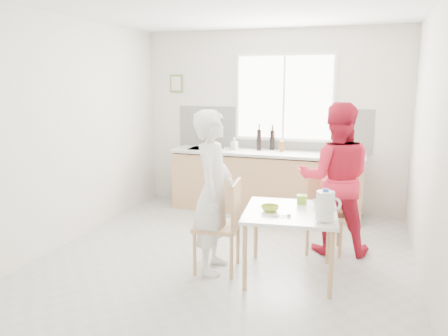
# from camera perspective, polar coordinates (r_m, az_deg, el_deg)

# --- Properties ---
(ground) EXTENTS (4.50, 4.50, 0.00)m
(ground) POSITION_cam_1_polar(r_m,az_deg,el_deg) (4.92, 0.07, -12.05)
(ground) COLOR #B7B7B2
(ground) RESTS_ON ground
(room_shell) EXTENTS (4.50, 4.50, 4.50)m
(room_shell) POSITION_cam_1_polar(r_m,az_deg,el_deg) (4.52, 0.07, 7.43)
(room_shell) COLOR silver
(room_shell) RESTS_ON ground
(window) EXTENTS (1.50, 0.06, 1.30)m
(window) POSITION_cam_1_polar(r_m,az_deg,el_deg) (6.63, 7.86, 9.10)
(window) COLOR white
(window) RESTS_ON room_shell
(backsplash) EXTENTS (3.00, 0.02, 0.65)m
(backsplash) POSITION_cam_1_polar(r_m,az_deg,el_deg) (6.72, 6.09, 5.10)
(backsplash) COLOR white
(backsplash) RESTS_ON room_shell
(picture_frame) EXTENTS (0.22, 0.03, 0.28)m
(picture_frame) POSITION_cam_1_polar(r_m,az_deg,el_deg) (7.16, -6.25, 10.91)
(picture_frame) COLOR #54843C
(picture_frame) RESTS_ON room_shell
(kitchen_counter) EXTENTS (2.84, 0.64, 1.37)m
(kitchen_counter) POSITION_cam_1_polar(r_m,az_deg,el_deg) (6.58, 5.36, -2.16)
(kitchen_counter) COLOR tan
(kitchen_counter) RESTS_ON ground
(dining_table) EXTENTS (0.99, 0.99, 0.69)m
(dining_table) POSITION_cam_1_polar(r_m,az_deg,el_deg) (4.41, 8.68, -6.42)
(dining_table) COLOR white
(dining_table) RESTS_ON ground
(chair_left) EXTENTS (0.49, 0.49, 0.96)m
(chair_left) POSITION_cam_1_polar(r_m,az_deg,el_deg) (4.52, -0.03, -7.06)
(chair_left) COLOR tan
(chair_left) RESTS_ON ground
(chair_far) EXTENTS (0.47, 0.47, 0.91)m
(chair_far) POSITION_cam_1_polar(r_m,az_deg,el_deg) (5.22, 12.99, -5.08)
(chair_far) COLOR tan
(chair_far) RESTS_ON ground
(person_white) EXTENTS (0.47, 0.65, 1.68)m
(person_white) POSITION_cam_1_polar(r_m,az_deg,el_deg) (4.45, -1.38, -3.18)
(person_white) COLOR white
(person_white) RESTS_ON ground
(person_red) EXTENTS (0.91, 0.74, 1.72)m
(person_red) POSITION_cam_1_polar(r_m,az_deg,el_deg) (5.10, 14.32, -1.38)
(person_red) COLOR red
(person_red) RESTS_ON ground
(bowl_green) EXTENTS (0.20, 0.20, 0.06)m
(bowl_green) POSITION_cam_1_polar(r_m,az_deg,el_deg) (4.35, 6.04, -5.25)
(bowl_green) COLOR #9EBD2B
(bowl_green) RESTS_ON dining_table
(bowl_white) EXTENTS (0.21, 0.21, 0.05)m
(bowl_white) POSITION_cam_1_polar(r_m,az_deg,el_deg) (4.62, 12.61, -4.52)
(bowl_white) COLOR silver
(bowl_white) RESTS_ON dining_table
(milk_jug) EXTENTS (0.23, 0.16, 0.29)m
(milk_jug) POSITION_cam_1_polar(r_m,az_deg,el_deg) (4.07, 13.13, -4.77)
(milk_jug) COLOR white
(milk_jug) RESTS_ON dining_table
(green_box) EXTENTS (0.11, 0.11, 0.09)m
(green_box) POSITION_cam_1_polar(r_m,az_deg,el_deg) (4.64, 10.15, -4.06)
(green_box) COLOR #7FB72A
(green_box) RESTS_ON dining_table
(spoon) EXTENTS (0.15, 0.08, 0.01)m
(spoon) POSITION_cam_1_polar(r_m,az_deg,el_deg) (4.18, 7.44, -6.23)
(spoon) COLOR #A5A5AA
(spoon) RESTS_ON dining_table
(cutting_board) EXTENTS (0.39, 0.31, 0.01)m
(cutting_board) POSITION_cam_1_polar(r_m,az_deg,el_deg) (6.33, 15.03, 1.65)
(cutting_board) COLOR #90D330
(cutting_board) RESTS_ON kitchen_counter
(wine_bottle_a) EXTENTS (0.07, 0.07, 0.32)m
(wine_bottle_a) POSITION_cam_1_polar(r_m,az_deg,el_deg) (6.57, 4.59, 3.71)
(wine_bottle_a) COLOR black
(wine_bottle_a) RESTS_ON kitchen_counter
(wine_bottle_b) EXTENTS (0.07, 0.07, 0.30)m
(wine_bottle_b) POSITION_cam_1_polar(r_m,az_deg,el_deg) (6.62, 6.32, 3.66)
(wine_bottle_b) COLOR black
(wine_bottle_b) RESTS_ON kitchen_counter
(jar_amber) EXTENTS (0.06, 0.06, 0.16)m
(jar_amber) POSITION_cam_1_polar(r_m,az_deg,el_deg) (6.45, 7.53, 2.79)
(jar_amber) COLOR brown
(jar_amber) RESTS_ON kitchen_counter
(soap_bottle) EXTENTS (0.10, 0.11, 0.18)m
(soap_bottle) POSITION_cam_1_polar(r_m,az_deg,el_deg) (6.63, 1.37, 3.21)
(soap_bottle) COLOR #999999
(soap_bottle) RESTS_ON kitchen_counter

